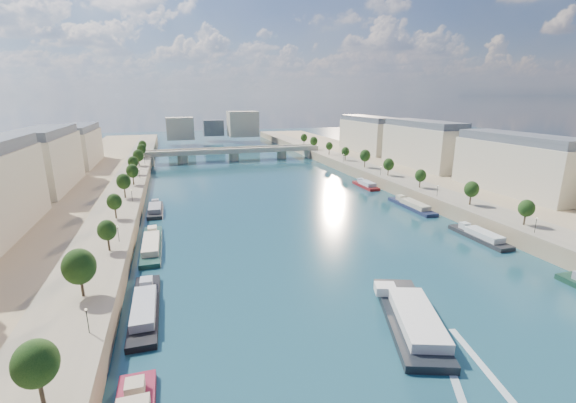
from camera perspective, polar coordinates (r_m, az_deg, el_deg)
ground at (r=139.69m, az=-0.25°, el=-1.35°), size 700.00×700.00×0.00m
quay_left at (r=137.80m, az=-30.33°, el=-2.67°), size 44.00×520.00×5.00m
quay_right at (r=173.26m, az=23.22°, el=1.54°), size 44.00×520.00×5.00m
pave_left at (r=134.23m, az=-24.27°, el=-1.20°), size 14.00×520.00×0.10m
pave_right at (r=163.55m, az=19.26°, el=2.09°), size 14.00×520.00×0.10m
trees_left at (r=134.58m, az=-23.58°, el=1.31°), size 4.80×268.80×8.26m
trees_right at (r=169.36m, az=16.91°, el=4.60°), size 4.80×268.80×8.26m
lamps_left at (r=123.37m, az=-22.87°, el=-1.10°), size 0.36×200.36×4.28m
lamps_right at (r=164.42m, az=17.06°, el=3.32°), size 0.36×200.36×4.28m
buildings_left at (r=149.66m, az=-34.88°, el=3.47°), size 16.00×226.00×23.20m
buildings_right at (r=188.20m, az=24.41°, el=6.76°), size 16.00×226.00×23.20m
skyline at (r=351.11m, az=-10.25°, el=10.96°), size 79.00×42.00×22.00m
bridge at (r=251.53m, az=-8.04°, el=7.20°), size 112.00×12.00×8.15m
tour_barge at (r=76.74m, az=17.65°, el=-16.07°), size 17.13×29.35×3.84m
wake at (r=67.01m, az=26.19°, el=-23.27°), size 16.21×25.63×0.04m
moored_barges_left at (r=83.15m, az=-20.36°, el=-13.93°), size 5.00×158.05×3.60m
moored_barges_right at (r=123.23m, az=27.42°, el=-5.05°), size 5.00×156.34×3.60m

